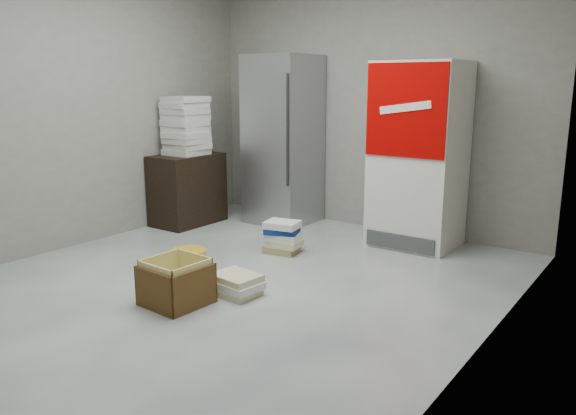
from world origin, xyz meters
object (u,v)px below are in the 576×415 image
Objects in this scene: cardboard_box at (176,285)px; wood_shelf at (188,189)px; phonebook_stack_main at (283,237)px; steel_fridge at (283,140)px; coke_cooler at (419,155)px.

wood_shelf is at bearing 136.75° from cardboard_box.
phonebook_stack_main is 0.86× the size of cardboard_box.
cardboard_box is (0.11, -1.48, -0.02)m from phonebook_stack_main.
steel_fridge is 1.49m from phonebook_stack_main.
steel_fridge reaches higher than coke_cooler.
coke_cooler is at bearing 16.28° from wood_shelf.
coke_cooler reaches higher than cardboard_box.
coke_cooler is 4.03× the size of cardboard_box.
wood_shelf reaches higher than phonebook_stack_main.
steel_fridge is 2.37× the size of wood_shelf.
wood_shelf is 2.46m from cardboard_box.
steel_fridge is at bearing 179.82° from coke_cooler.
cardboard_box reaches higher than phonebook_stack_main.
wood_shelf reaches higher than cardboard_box.
steel_fridge is at bearing 41.31° from wood_shelf.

